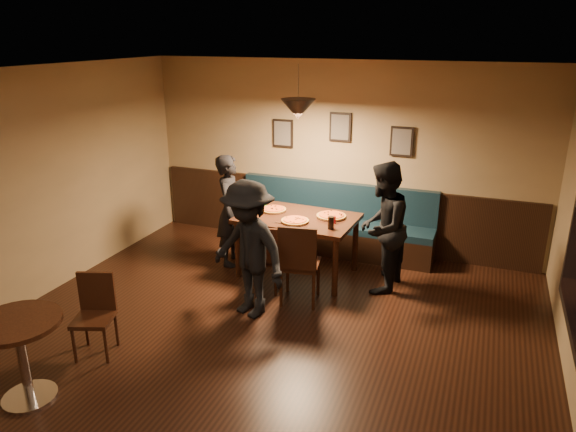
% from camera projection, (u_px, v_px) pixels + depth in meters
% --- Properties ---
extents(floor, '(7.00, 7.00, 0.00)m').
position_uv_depth(floor, '(239.00, 368.00, 5.27)').
color(floor, black).
rests_on(floor, ground).
extents(ceiling, '(7.00, 7.00, 0.00)m').
position_uv_depth(ceiling, '(229.00, 78.00, 4.34)').
color(ceiling, silver).
rests_on(ceiling, ground).
extents(wall_back, '(6.00, 0.00, 6.00)m').
position_uv_depth(wall_back, '(340.00, 157.00, 7.89)').
color(wall_back, '#8C704F').
rests_on(wall_back, ground).
extents(wainscot, '(5.88, 0.06, 1.00)m').
position_uv_depth(wainscot, '(337.00, 215.00, 8.16)').
color(wainscot, black).
rests_on(wainscot, ground).
extents(booth_bench, '(3.00, 0.60, 1.00)m').
position_uv_depth(booth_bench, '(332.00, 220.00, 7.92)').
color(booth_bench, '#0F232D').
rests_on(booth_bench, ground).
extents(picture_left, '(0.32, 0.04, 0.42)m').
position_uv_depth(picture_left, '(283.00, 133.00, 8.07)').
color(picture_left, black).
rests_on(picture_left, wall_back).
extents(picture_center, '(0.32, 0.04, 0.42)m').
position_uv_depth(picture_center, '(340.00, 127.00, 7.71)').
color(picture_center, black).
rests_on(picture_center, wall_back).
extents(picture_right, '(0.32, 0.04, 0.42)m').
position_uv_depth(picture_right, '(402.00, 142.00, 7.46)').
color(picture_right, black).
rests_on(picture_right, wall_back).
extents(pendant_lamp, '(0.44, 0.44, 0.25)m').
position_uv_depth(pendant_lamp, '(298.00, 109.00, 6.61)').
color(pendant_lamp, black).
rests_on(pendant_lamp, ceiling).
extents(dining_table, '(1.60, 1.07, 0.83)m').
position_uv_depth(dining_table, '(297.00, 245.00, 7.21)').
color(dining_table, black).
rests_on(dining_table, floor).
extents(chair_near_left, '(0.48, 0.48, 0.91)m').
position_uv_depth(chair_near_left, '(264.00, 257.00, 6.74)').
color(chair_near_left, black).
rests_on(chair_near_left, floor).
extents(chair_near_right, '(0.53, 0.53, 1.04)m').
position_uv_depth(chair_near_right, '(300.00, 262.00, 6.43)').
color(chair_near_right, black).
rests_on(chair_near_right, floor).
extents(diner_left, '(0.47, 0.63, 1.58)m').
position_uv_depth(diner_left, '(231.00, 210.00, 7.43)').
color(diner_left, black).
rests_on(diner_left, floor).
extents(diner_right, '(0.72, 0.88, 1.68)m').
position_uv_depth(diner_right, '(382.00, 228.00, 6.65)').
color(diner_right, black).
rests_on(diner_right, floor).
extents(diner_front, '(1.20, 0.94, 1.63)m').
position_uv_depth(diner_front, '(248.00, 249.00, 6.04)').
color(diner_front, black).
rests_on(diner_front, floor).
extents(pizza_a, '(0.43, 0.43, 0.04)m').
position_uv_depth(pizza_a, '(274.00, 209.00, 7.30)').
color(pizza_a, orange).
rests_on(pizza_a, dining_table).
extents(pizza_b, '(0.45, 0.45, 0.04)m').
position_uv_depth(pizza_b, '(295.00, 221.00, 6.86)').
color(pizza_b, orange).
rests_on(pizza_b, dining_table).
extents(pizza_c, '(0.45, 0.45, 0.04)m').
position_uv_depth(pizza_c, '(331.00, 216.00, 7.03)').
color(pizza_c, orange).
rests_on(pizza_c, dining_table).
extents(soda_glass, '(0.10, 0.10, 0.16)m').
position_uv_depth(soda_glass, '(331.00, 223.00, 6.61)').
color(soda_glass, black).
rests_on(soda_glass, dining_table).
extents(tabasco_bottle, '(0.03, 0.03, 0.12)m').
position_uv_depth(tabasco_bottle, '(335.00, 219.00, 6.80)').
color(tabasco_bottle, '#A70516').
rests_on(tabasco_bottle, dining_table).
extents(napkin_a, '(0.15, 0.15, 0.01)m').
position_uv_depth(napkin_a, '(263.00, 207.00, 7.46)').
color(napkin_a, '#1C6A26').
rests_on(napkin_a, dining_table).
extents(napkin_b, '(0.22, 0.22, 0.01)m').
position_uv_depth(napkin_b, '(251.00, 218.00, 6.99)').
color(napkin_b, '#1F7738').
rests_on(napkin_b, dining_table).
extents(cutlery_set, '(0.18, 0.02, 0.00)m').
position_uv_depth(cutlery_set, '(285.00, 224.00, 6.79)').
color(cutlery_set, silver).
rests_on(cutlery_set, dining_table).
extents(cafe_table, '(0.83, 0.83, 0.81)m').
position_uv_depth(cafe_table, '(23.00, 360.00, 4.70)').
color(cafe_table, black).
rests_on(cafe_table, floor).
extents(cafe_chair_far, '(0.48, 0.48, 0.85)m').
position_uv_depth(cafe_chair_far, '(93.00, 317.00, 5.37)').
color(cafe_chair_far, black).
rests_on(cafe_chair_far, floor).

